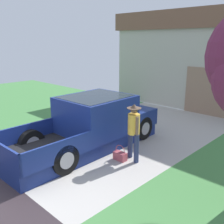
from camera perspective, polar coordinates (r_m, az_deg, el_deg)
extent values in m
cube|color=#B3AEA7|center=(9.66, 3.02, -4.96)|extent=(5.20, 9.00, 0.06)
cube|color=#458243|center=(16.40, -20.28, 2.66)|extent=(12.00, 9.00, 0.06)
cube|color=navy|center=(8.32, -6.00, -6.71)|extent=(1.81, 5.35, 0.42)
cube|color=navy|center=(8.38, -3.51, -0.60)|extent=(1.90, 2.18, 1.20)
cube|color=#1E2833|center=(8.29, -3.55, 1.78)|extent=(1.68, 2.00, 0.51)
cube|color=navy|center=(9.60, 3.48, -0.49)|extent=(1.88, 1.11, 0.57)
cube|color=black|center=(7.36, -15.60, -8.23)|extent=(1.90, 2.14, 0.06)
cube|color=navy|center=(8.01, -19.15, -4.67)|extent=(0.10, 2.10, 0.55)
cube|color=navy|center=(6.57, -11.55, -8.59)|extent=(0.10, 2.10, 0.55)
cube|color=navy|center=(6.85, -23.08, -8.53)|extent=(1.86, 0.09, 0.55)
cube|color=black|center=(9.54, -4.56, 3.01)|extent=(0.10, 0.18, 0.20)
cylinder|color=black|center=(10.08, -0.65, -1.47)|extent=(0.27, 0.80, 0.80)
cylinder|color=#9E9EA3|center=(10.08, -0.65, -1.47)|extent=(0.29, 0.45, 0.44)
cylinder|color=black|center=(9.10, 6.70, -3.47)|extent=(0.27, 0.80, 0.80)
cylinder|color=#9E9EA3|center=(9.10, 6.70, -3.47)|extent=(0.29, 0.45, 0.44)
cylinder|color=black|center=(8.12, -17.32, -6.47)|extent=(0.27, 0.80, 0.80)
cylinder|color=#9E9EA3|center=(8.12, -17.32, -6.47)|extent=(0.29, 0.45, 0.44)
cylinder|color=black|center=(6.87, -10.47, -10.12)|extent=(0.27, 0.80, 0.80)
cylinder|color=#9E9EA3|center=(6.87, -10.47, -10.12)|extent=(0.29, 0.45, 0.44)
cylinder|color=navy|center=(7.37, 5.36, -8.00)|extent=(0.14, 0.14, 0.82)
cylinder|color=navy|center=(7.67, 4.00, -6.99)|extent=(0.14, 0.14, 0.82)
cylinder|color=gold|center=(7.29, 4.78, -2.63)|extent=(0.34, 0.34, 0.58)
cylinder|color=brown|center=(7.13, 5.52, -3.21)|extent=(0.09, 0.09, 0.55)
cylinder|color=brown|center=(7.45, 4.07, -2.34)|extent=(0.09, 0.09, 0.55)
sphere|color=brown|center=(7.17, 4.85, 0.50)|extent=(0.21, 0.21, 0.21)
cylinder|color=brown|center=(7.16, 4.86, 0.86)|extent=(0.40, 0.40, 0.01)
cone|color=brown|center=(7.14, 4.87, 1.30)|extent=(0.22, 0.22, 0.11)
cube|color=#B24C56|center=(7.59, 1.79, -9.63)|extent=(0.38, 0.20, 0.23)
torus|color=#B24C56|center=(7.53, 1.80, -8.48)|extent=(0.35, 0.02, 0.35)
cube|color=#93755B|center=(12.49, 21.52, 3.94)|extent=(2.79, 0.06, 2.14)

